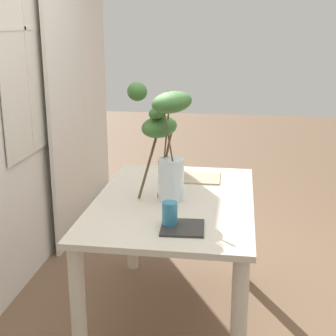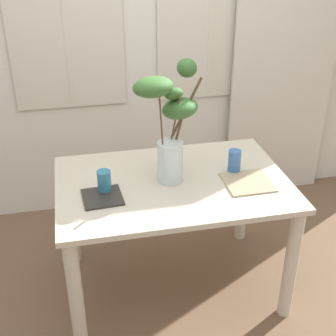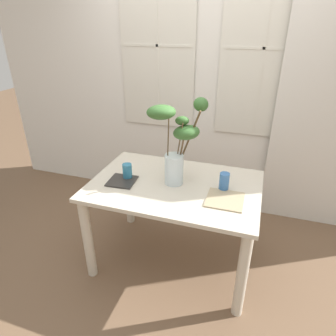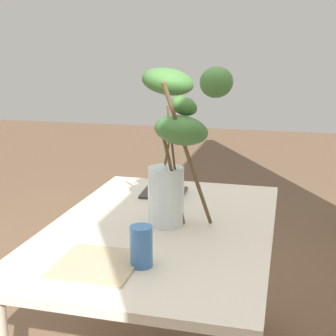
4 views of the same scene
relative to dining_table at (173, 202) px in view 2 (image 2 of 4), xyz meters
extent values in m
plane|color=brown|center=(0.00, 0.00, -0.64)|extent=(14.00, 14.00, 0.00)
cube|color=silver|center=(0.00, 1.12, 0.71)|extent=(4.92, 0.12, 2.70)
cube|color=silver|center=(1.10, 1.00, 0.61)|extent=(0.83, 0.03, 2.50)
cube|color=beige|center=(0.00, 0.00, 0.12)|extent=(1.33, 0.89, 0.03)
cylinder|color=beige|center=(-0.60, -0.39, -0.26)|extent=(0.08, 0.08, 0.74)
cylinder|color=beige|center=(0.60, -0.39, -0.26)|extent=(0.08, 0.08, 0.74)
cylinder|color=beige|center=(-0.60, 0.39, -0.26)|extent=(0.08, 0.08, 0.74)
cylinder|color=beige|center=(0.60, 0.39, -0.26)|extent=(0.08, 0.08, 0.74)
cylinder|color=silver|center=(-0.01, 0.02, 0.26)|extent=(0.15, 0.15, 0.24)
cylinder|color=silver|center=(-0.01, 0.02, 0.18)|extent=(0.13, 0.13, 0.08)
cylinder|color=brown|center=(-0.06, 0.01, 0.43)|extent=(0.02, 0.11, 0.56)
ellipsoid|color=#38662D|center=(-0.11, 0.00, 0.71)|extent=(0.25, 0.25, 0.15)
cylinder|color=brown|center=(0.06, 0.12, 0.44)|extent=(0.23, 0.16, 0.58)
ellipsoid|color=#38662D|center=(0.13, 0.23, 0.73)|extent=(0.18, 0.17, 0.13)
cylinder|color=brown|center=(0.01, 0.06, 0.39)|extent=(0.09, 0.05, 0.48)
ellipsoid|color=#38662D|center=(0.02, 0.09, 0.63)|extent=(0.14, 0.15, 0.12)
cylinder|color=brown|center=(0.02, 0.05, 0.35)|extent=(0.10, 0.09, 0.40)
ellipsoid|color=#38662D|center=(0.06, 0.09, 0.54)|extent=(0.30, 0.29, 0.15)
cylinder|color=teal|center=(-0.39, -0.03, 0.20)|extent=(0.08, 0.08, 0.13)
cylinder|color=#386BAD|center=(0.38, 0.03, 0.21)|extent=(0.07, 0.07, 0.14)
cube|color=#2D2B28|center=(-0.41, -0.10, 0.15)|extent=(0.22, 0.22, 0.01)
cube|color=tan|center=(0.41, -0.11, 0.14)|extent=(0.27, 0.27, 0.01)
camera|label=1|loc=(-2.62, -0.35, 1.11)|focal=52.87mm
camera|label=2|loc=(-0.52, -2.26, 1.49)|focal=49.95mm
camera|label=3|loc=(0.57, -1.93, 1.30)|focal=31.43mm
camera|label=4|loc=(1.76, 0.47, 0.84)|focal=50.77mm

